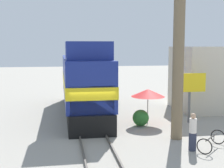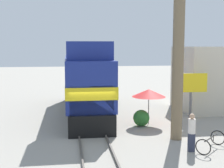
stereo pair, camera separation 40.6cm
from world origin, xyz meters
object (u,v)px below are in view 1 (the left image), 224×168
object	(u,v)px
locomotive	(84,84)
person_bystander	(193,130)
utility_pole	(179,36)
billboard_sign	(190,86)
bicycle	(212,141)
vendor_umbrella	(148,93)

from	to	relation	value
locomotive	person_bystander	distance (m)	10.01
utility_pole	person_bystander	size ratio (longest dim) A/B	5.97
billboard_sign	utility_pole	bearing A→B (deg)	-122.78
utility_pole	bicycle	world-z (taller)	utility_pole
person_bystander	bicycle	xyz separation A→B (m)	(1.02, 0.10, -0.61)
utility_pole	person_bystander	bearing A→B (deg)	-89.35
person_bystander	billboard_sign	bearing A→B (deg)	68.49
vendor_umbrella	person_bystander	size ratio (longest dim) A/B	1.23
billboard_sign	bicycle	world-z (taller)	billboard_sign
locomotive	vendor_umbrella	distance (m)	5.14
utility_pole	vendor_umbrella	size ratio (longest dim) A/B	4.85
locomotive	utility_pole	bearing A→B (deg)	-57.38
bicycle	billboard_sign	bearing A→B (deg)	-55.30
utility_pole	vendor_umbrella	distance (m)	4.90
vendor_umbrella	billboard_sign	distance (m)	2.75
bicycle	person_bystander	bearing A→B (deg)	51.66
vendor_umbrella	utility_pole	bearing A→B (deg)	-79.67
person_bystander	bicycle	size ratio (longest dim) A/B	0.95
bicycle	vendor_umbrella	bearing A→B (deg)	-26.42
person_bystander	vendor_umbrella	bearing A→B (deg)	96.80
billboard_sign	person_bystander	world-z (taller)	billboard_sign
locomotive	utility_pole	size ratio (longest dim) A/B	1.19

